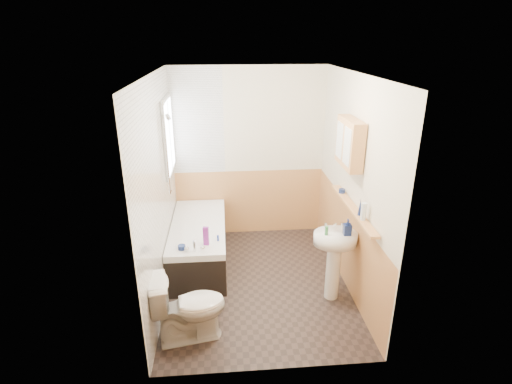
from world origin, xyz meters
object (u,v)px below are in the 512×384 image
(toilet, at_px, (189,307))
(sink, at_px, (334,252))
(bathtub, at_px, (199,242))
(pine_shelf, at_px, (353,208))
(medicine_cabinet, at_px, (350,143))

(toilet, height_order, sink, sink)
(bathtub, bearing_deg, toilet, -91.18)
(pine_shelf, relative_size, medicine_cabinet, 2.37)
(toilet, distance_m, medicine_cabinet, 2.42)
(toilet, xyz_separation_m, medicine_cabinet, (1.77, 0.85, 1.41))
(bathtub, xyz_separation_m, medicine_cabinet, (1.74, -0.60, 1.47))
(toilet, relative_size, sink, 0.78)
(sink, xyz_separation_m, medicine_cabinet, (0.17, 0.32, 1.17))
(pine_shelf, bearing_deg, bathtub, 155.16)
(bathtub, height_order, pine_shelf, pine_shelf)
(pine_shelf, bearing_deg, medicine_cabinet, 97.16)
(bathtub, distance_m, medicine_cabinet, 2.36)
(toilet, distance_m, sink, 1.70)
(pine_shelf, xyz_separation_m, medicine_cabinet, (-0.03, 0.22, 0.68))
(pine_shelf, bearing_deg, sink, -153.82)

